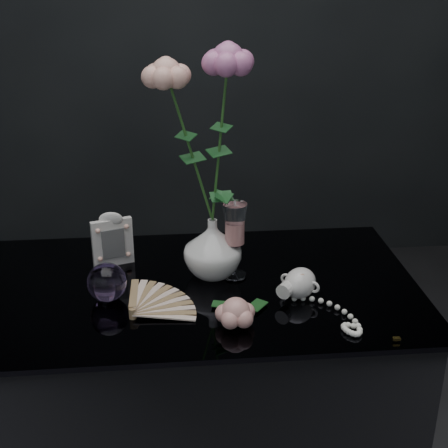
{
  "coord_description": "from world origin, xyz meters",
  "views": [
    {
      "loc": [
        -0.03,
        -1.2,
        1.45
      ],
      "look_at": [
        0.08,
        0.03,
        0.92
      ],
      "focal_mm": 50.0,
      "sensor_mm": 36.0,
      "label": 1
    }
  ],
  "objects_px": {
    "pearl_jar": "(300,282)",
    "picture_frame": "(112,239)",
    "vase": "(213,248)",
    "paperweight": "(107,282)",
    "loose_rose": "(236,312)",
    "wine_glass": "(235,241)"
  },
  "relations": [
    {
      "from": "paperweight",
      "to": "loose_rose",
      "type": "distance_m",
      "value": 0.3
    },
    {
      "from": "vase",
      "to": "picture_frame",
      "type": "bearing_deg",
      "value": 161.99
    },
    {
      "from": "picture_frame",
      "to": "pearl_jar",
      "type": "bearing_deg",
      "value": -42.14
    },
    {
      "from": "picture_frame",
      "to": "loose_rose",
      "type": "height_order",
      "value": "picture_frame"
    },
    {
      "from": "loose_rose",
      "to": "paperweight",
      "type": "bearing_deg",
      "value": 133.37
    },
    {
      "from": "pearl_jar",
      "to": "picture_frame",
      "type": "bearing_deg",
      "value": -166.75
    },
    {
      "from": "wine_glass",
      "to": "picture_frame",
      "type": "distance_m",
      "value": 0.3
    },
    {
      "from": "vase",
      "to": "paperweight",
      "type": "bearing_deg",
      "value": -158.44
    },
    {
      "from": "paperweight",
      "to": "loose_rose",
      "type": "xyz_separation_m",
      "value": [
        0.27,
        -0.13,
        -0.01
      ]
    },
    {
      "from": "paperweight",
      "to": "vase",
      "type": "bearing_deg",
      "value": 21.56
    },
    {
      "from": "vase",
      "to": "picture_frame",
      "type": "xyz_separation_m",
      "value": [
        -0.24,
        0.08,
        -0.0
      ]
    },
    {
      "from": "vase",
      "to": "wine_glass",
      "type": "xyz_separation_m",
      "value": [
        0.05,
        -0.01,
        0.02
      ]
    },
    {
      "from": "wine_glass",
      "to": "loose_rose",
      "type": "bearing_deg",
      "value": -95.58
    },
    {
      "from": "wine_glass",
      "to": "picture_frame",
      "type": "height_order",
      "value": "wine_glass"
    },
    {
      "from": "wine_glass",
      "to": "pearl_jar",
      "type": "bearing_deg",
      "value": -38.08
    },
    {
      "from": "picture_frame",
      "to": "vase",
      "type": "bearing_deg",
      "value": -35.5
    },
    {
      "from": "pearl_jar",
      "to": "wine_glass",
      "type": "bearing_deg",
      "value": 179.83
    },
    {
      "from": "wine_glass",
      "to": "loose_rose",
      "type": "relative_size",
      "value": 1.01
    },
    {
      "from": "vase",
      "to": "wine_glass",
      "type": "height_order",
      "value": "wine_glass"
    },
    {
      "from": "wine_glass",
      "to": "pearl_jar",
      "type": "distance_m",
      "value": 0.18
    },
    {
      "from": "paperweight",
      "to": "loose_rose",
      "type": "height_order",
      "value": "paperweight"
    },
    {
      "from": "wine_glass",
      "to": "pearl_jar",
      "type": "relative_size",
      "value": 0.76
    }
  ]
}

